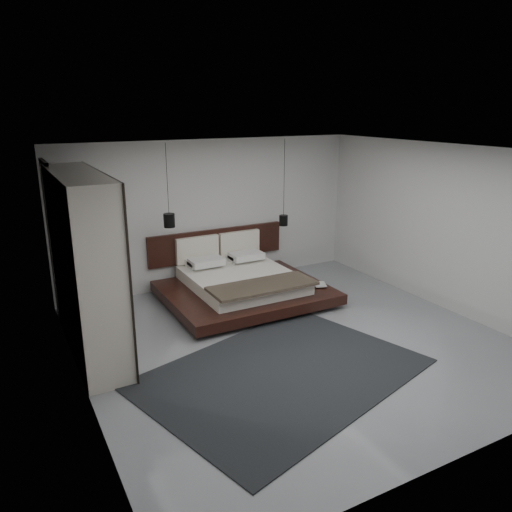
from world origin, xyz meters
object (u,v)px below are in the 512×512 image
lattice_screen (53,244)px  pendant_left (169,220)px  wardrobe (85,265)px  pendant_right (283,220)px  bed (241,284)px  rug (283,373)px

lattice_screen → pendant_left: size_ratio=1.83×
wardrobe → pendant_right: bearing=16.7°
bed → pendant_left: size_ratio=1.97×
bed → pendant_right: bearing=21.1°
lattice_screen → pendant_left: 1.89m
pendant_right → lattice_screen: bearing=178.6°
lattice_screen → rug: (2.31, -3.20, -1.29)m
pendant_right → wardrobe: (-3.93, -1.18, 0.01)m
lattice_screen → bed: size_ratio=0.93×
pendant_left → rug: (0.43, -3.10, -1.49)m
pendant_left → rug: pendant_left is taller
pendant_left → wardrobe: (-1.63, -1.18, -0.22)m
lattice_screen → bed: lattice_screen is taller
pendant_left → pendant_right: same height
lattice_screen → pendant_right: 4.18m
pendant_left → rug: bearing=-82.2°
lattice_screen → pendant_right: size_ratio=1.58×
wardrobe → rug: (2.05, -1.92, -1.27)m
pendant_left → wardrobe: 2.02m
bed → wardrobe: 3.04m
pendant_left → pendant_right: 2.31m
pendant_right → wardrobe: 4.10m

